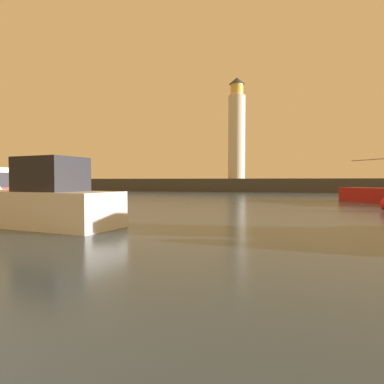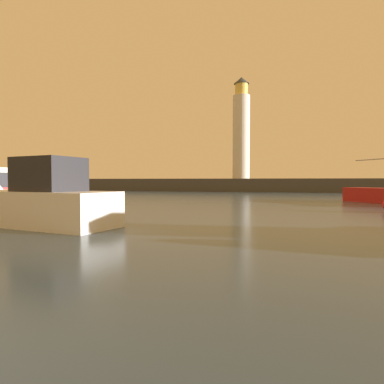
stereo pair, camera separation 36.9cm
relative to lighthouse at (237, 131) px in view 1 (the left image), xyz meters
name	(u,v)px [view 1 (the left image)]	position (x,y,z in m)	size (l,w,h in m)	color
ground_plane	(220,201)	(1.26, -26.96, -9.99)	(220.00, 220.00, 0.00)	#384C60
breakwater	(244,185)	(1.26, 0.00, -8.93)	(97.00, 6.59, 2.11)	#423F3D
lighthouse	(237,131)	(0.00, 0.00, 0.00)	(2.79, 2.79, 16.64)	silver
motorboat_0	(16,191)	(-15.10, -31.71, -9.07)	(4.33, 8.15, 3.17)	#B21E1E
motorboat_3	(17,202)	(-4.76, -43.32, -9.10)	(9.14, 3.91, 3.05)	white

